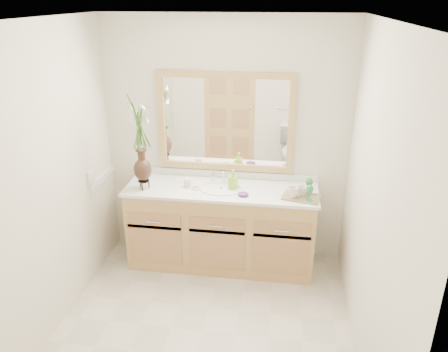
% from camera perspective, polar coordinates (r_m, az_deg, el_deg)
% --- Properties ---
extents(floor, '(2.60, 2.60, 0.00)m').
position_cam_1_polar(floor, '(3.79, -2.78, -19.56)').
color(floor, beige).
rests_on(floor, ground).
extents(ceiling, '(2.40, 2.60, 0.02)m').
position_cam_1_polar(ceiling, '(2.81, -3.75, 19.66)').
color(ceiling, white).
rests_on(ceiling, wall_back).
extents(wall_back, '(2.40, 0.02, 2.40)m').
position_cam_1_polar(wall_back, '(4.31, 0.19, 4.44)').
color(wall_back, beige).
rests_on(wall_back, floor).
extents(wall_front, '(2.40, 0.02, 2.40)m').
position_cam_1_polar(wall_front, '(2.06, -10.65, -18.57)').
color(wall_front, beige).
rests_on(wall_front, floor).
extents(wall_left, '(0.02, 2.60, 2.40)m').
position_cam_1_polar(wall_left, '(3.54, -22.62, -1.53)').
color(wall_left, beige).
rests_on(wall_left, floor).
extents(wall_right, '(0.02, 2.60, 2.40)m').
position_cam_1_polar(wall_right, '(3.12, 19.00, -4.18)').
color(wall_right, beige).
rests_on(wall_right, floor).
extents(vanity, '(1.80, 0.55, 0.80)m').
position_cam_1_polar(vanity, '(4.37, -0.35, -6.74)').
color(vanity, tan).
rests_on(vanity, floor).
extents(counter, '(1.84, 0.57, 0.03)m').
position_cam_1_polar(counter, '(4.18, -0.37, -1.78)').
color(counter, white).
rests_on(counter, vanity).
extents(sink, '(0.38, 0.34, 0.23)m').
position_cam_1_polar(sink, '(4.18, -0.40, -2.37)').
color(sink, white).
rests_on(sink, counter).
extents(mirror, '(1.32, 0.04, 0.97)m').
position_cam_1_polar(mirror, '(4.23, 0.15, 6.99)').
color(mirror, white).
rests_on(mirror, wall_back).
extents(switch_plate, '(0.02, 0.12, 0.12)m').
position_cam_1_polar(switch_plate, '(4.23, -16.99, -0.10)').
color(switch_plate, white).
rests_on(switch_plate, wall_left).
extents(door, '(0.80, 0.03, 2.00)m').
position_cam_1_polar(door, '(2.30, -17.74, -20.82)').
color(door, tan).
rests_on(door, floor).
extents(flower_vase, '(0.20, 0.20, 0.81)m').
position_cam_1_polar(flower_vase, '(4.05, -10.94, 5.51)').
color(flower_vase, black).
rests_on(flower_vase, counter).
extents(tumbler, '(0.07, 0.07, 0.09)m').
position_cam_1_polar(tumbler, '(4.21, -4.79, -0.84)').
color(tumbler, beige).
rests_on(tumbler, counter).
extents(soap_dish, '(0.10, 0.10, 0.03)m').
position_cam_1_polar(soap_dish, '(4.17, -3.72, -1.50)').
color(soap_dish, beige).
rests_on(soap_dish, counter).
extents(soap_bottle, '(0.08, 0.08, 0.16)m').
position_cam_1_polar(soap_bottle, '(4.16, 1.19, -0.49)').
color(soap_bottle, '#98D131').
rests_on(soap_bottle, counter).
extents(purple_dish, '(0.13, 0.12, 0.04)m').
position_cam_1_polar(purple_dish, '(4.01, 2.52, -2.37)').
color(purple_dish, '#53256F').
rests_on(purple_dish, counter).
extents(tray, '(0.37, 0.29, 0.02)m').
position_cam_1_polar(tray, '(4.04, 10.05, -2.72)').
color(tray, brown).
rests_on(tray, counter).
extents(mug_left, '(0.13, 0.13, 0.10)m').
position_cam_1_polar(mug_left, '(3.98, 9.02, -2.06)').
color(mug_left, beige).
rests_on(mug_left, tray).
extents(mug_right, '(0.09, 0.09, 0.09)m').
position_cam_1_polar(mug_right, '(4.04, 10.17, -1.89)').
color(mug_right, beige).
rests_on(mug_right, tray).
extents(goblet_front, '(0.07, 0.07, 0.15)m').
position_cam_1_polar(goblet_front, '(3.93, 11.13, -1.79)').
color(goblet_front, '#26743C').
rests_on(goblet_front, tray).
extents(goblet_back, '(0.07, 0.07, 0.15)m').
position_cam_1_polar(goblet_back, '(4.07, 11.06, -0.88)').
color(goblet_back, '#26743C').
rests_on(goblet_back, tray).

